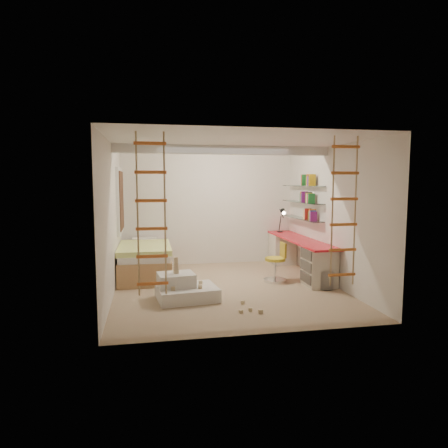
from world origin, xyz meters
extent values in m
plane|color=tan|center=(0.00, 0.00, 0.00)|extent=(4.50, 4.50, 0.00)
cube|color=white|center=(0.00, 0.30, 2.52)|extent=(4.00, 0.18, 0.16)
cube|color=white|center=(-1.97, 1.50, 1.55)|extent=(0.06, 1.15, 1.35)
cube|color=#4C2D1E|center=(-1.93, 1.50, 1.55)|extent=(0.02, 1.00, 1.20)
cylinder|color=white|center=(1.75, -0.38, 0.17)|extent=(0.28, 0.28, 0.35)
cube|color=red|center=(1.72, 0.83, 0.73)|extent=(0.55, 2.80, 0.04)
cube|color=beige|center=(1.72, 1.93, 0.35)|extent=(0.52, 0.55, 0.71)
cube|color=beige|center=(1.72, -0.17, 0.35)|extent=(0.52, 0.55, 0.71)
cube|color=#4C4742|center=(1.45, -0.17, 0.61)|extent=(0.02, 0.50, 0.18)
cube|color=#4C4742|center=(1.45, -0.17, 0.39)|extent=(0.02, 0.50, 0.18)
cube|color=#4C4742|center=(1.45, -0.17, 0.17)|extent=(0.02, 0.50, 0.18)
cube|color=white|center=(1.87, 1.13, 1.15)|extent=(0.25, 1.80, 0.01)
cube|color=white|center=(1.87, 1.13, 1.50)|extent=(0.25, 1.80, 0.01)
cube|color=white|center=(1.87, 1.13, 1.85)|extent=(0.25, 1.80, 0.01)
cube|color=#AD7F51|center=(-1.48, 1.23, 0.23)|extent=(1.00, 2.00, 0.45)
cube|color=white|center=(-1.48, 1.23, 0.51)|extent=(0.95, 1.95, 0.12)
cube|color=#D9FA34|center=(-1.48, 1.08, 0.62)|extent=(1.02, 1.60, 0.10)
cube|color=white|center=(-1.48, 2.03, 0.63)|extent=(0.55, 0.35, 0.12)
cylinder|color=black|center=(1.67, 1.98, 0.76)|extent=(0.14, 0.14, 0.02)
cylinder|color=black|center=(1.67, 1.98, 0.95)|extent=(0.02, 0.15, 0.36)
cylinder|color=black|center=(1.67, 1.88, 1.20)|extent=(0.02, 0.27, 0.20)
cone|color=black|center=(1.67, 1.76, 1.25)|extent=(0.12, 0.14, 0.15)
cylinder|color=#FFEABF|center=(1.67, 1.72, 1.22)|extent=(0.08, 0.04, 0.08)
cylinder|color=gold|center=(1.01, 0.30, 0.44)|extent=(0.40, 0.40, 0.06)
cube|color=#B19022|center=(1.17, 0.30, 0.62)|extent=(0.04, 0.30, 0.28)
cylinder|color=silver|center=(1.01, 0.30, 0.24)|extent=(0.05, 0.05, 0.40)
cylinder|color=silver|center=(1.01, 0.30, 0.02)|extent=(0.45, 0.45, 0.05)
cube|color=silver|center=(-0.78, -0.56, 0.11)|extent=(1.05, 0.86, 0.21)
cube|color=silver|center=(-0.96, -0.48, 0.32)|extent=(0.64, 0.55, 0.21)
cube|color=#CCB284|center=(-0.96, -0.48, 0.47)|extent=(0.09, 0.09, 0.08)
cube|color=#CCB284|center=(-0.96, -0.48, 0.54)|extent=(0.08, 0.08, 0.07)
cube|color=#CCB284|center=(-0.96, -0.48, 0.64)|extent=(0.07, 0.07, 0.12)
cube|color=#CCB284|center=(-0.58, -0.71, 0.24)|extent=(0.06, 0.06, 0.06)
cube|color=#CCB284|center=(-0.54, -0.44, 0.24)|extent=(0.06, 0.06, 0.06)
cube|color=#CCB284|center=(-1.02, -0.74, 0.24)|extent=(0.06, 0.06, 0.06)
cube|color=#CCB284|center=(-0.07, -1.41, 0.04)|extent=(0.07, 0.07, 0.07)
cube|color=#CCB284|center=(0.06, -0.98, 0.04)|extent=(0.07, 0.07, 0.07)
cube|color=#CCB284|center=(0.21, -1.47, 0.04)|extent=(0.07, 0.07, 0.07)
cube|color=#CCB284|center=(0.09, -1.35, 0.04)|extent=(0.07, 0.07, 0.07)
cube|color=#8C1E7F|center=(1.87, 1.13, 1.27)|extent=(0.14, 0.52, 0.22)
cube|color=#194CA5|center=(1.87, 1.13, 1.62)|extent=(0.14, 0.64, 0.22)
cube|color=orange|center=(1.87, 1.13, 1.97)|extent=(0.14, 0.58, 0.22)
camera|label=1|loc=(-1.38, -7.00, 1.95)|focal=32.00mm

